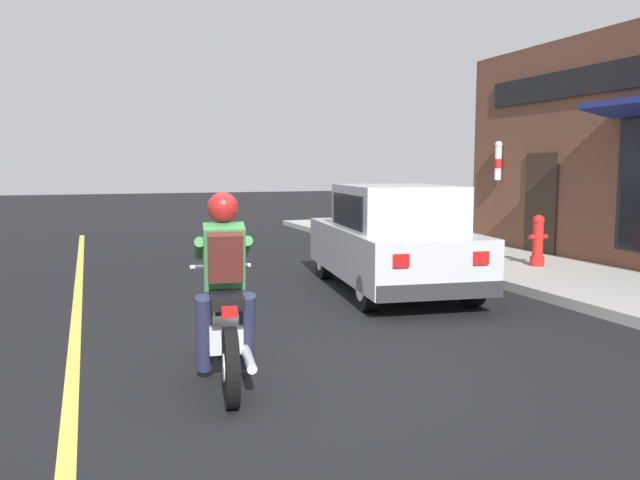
{
  "coord_description": "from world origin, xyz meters",
  "views": [
    {
      "loc": [
        -1.61,
        -4.9,
        1.83
      ],
      "look_at": [
        1.0,
        2.11,
        0.95
      ],
      "focal_mm": 35.0,
      "sensor_mm": 36.0,
      "label": 1
    }
  ],
  "objects_px": {
    "trash_bin": "(430,223)",
    "fire_hydrant": "(538,241)",
    "motorcycle_with_rider": "(225,302)",
    "car_hatchback": "(392,240)"
  },
  "relations": [
    {
      "from": "fire_hydrant",
      "to": "trash_bin",
      "type": "height_order",
      "value": "trash_bin"
    },
    {
      "from": "trash_bin",
      "to": "motorcycle_with_rider",
      "type": "bearing_deg",
      "value": -132.15
    },
    {
      "from": "motorcycle_with_rider",
      "to": "trash_bin",
      "type": "xyz_separation_m",
      "value": [
        5.71,
        6.31,
        -0.04
      ]
    },
    {
      "from": "motorcycle_with_rider",
      "to": "fire_hydrant",
      "type": "bearing_deg",
      "value": 29.03
    },
    {
      "from": "motorcycle_with_rider",
      "to": "fire_hydrant",
      "type": "height_order",
      "value": "motorcycle_with_rider"
    },
    {
      "from": "motorcycle_with_rider",
      "to": "car_hatchback",
      "type": "xyz_separation_m",
      "value": [
        3.08,
        2.9,
        0.09
      ]
    },
    {
      "from": "car_hatchback",
      "to": "fire_hydrant",
      "type": "height_order",
      "value": "car_hatchback"
    },
    {
      "from": "trash_bin",
      "to": "fire_hydrant",
      "type": "bearing_deg",
      "value": -82.01
    },
    {
      "from": "fire_hydrant",
      "to": "motorcycle_with_rider",
      "type": "bearing_deg",
      "value": -150.97
    },
    {
      "from": "car_hatchback",
      "to": "fire_hydrant",
      "type": "bearing_deg",
      "value": 9.29
    }
  ]
}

